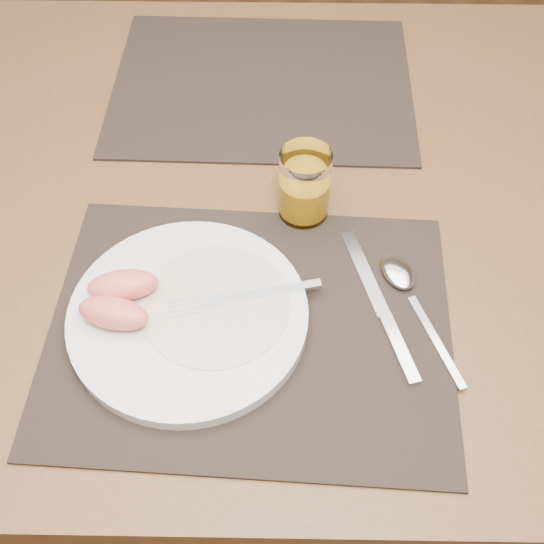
{
  "coord_description": "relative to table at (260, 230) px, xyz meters",
  "views": [
    {
      "loc": [
        0.03,
        -0.64,
        1.4
      ],
      "look_at": [
        0.02,
        -0.15,
        0.77
      ],
      "focal_mm": 45.0,
      "sensor_mm": 36.0,
      "label": 1
    }
  ],
  "objects": [
    {
      "name": "plate_dressing",
      "position": [
        -0.04,
        -0.2,
        0.1
      ],
      "size": [
        0.17,
        0.17,
        0.0
      ],
      "color": "white",
      "rests_on": "plate"
    },
    {
      "name": "grapefruit_wedges",
      "position": [
        -0.15,
        -0.21,
        0.12
      ],
      "size": [
        0.09,
        0.09,
        0.03
      ],
      "color": "#F07562",
      "rests_on": "plate"
    },
    {
      "name": "juice_glass",
      "position": [
        0.06,
        -0.04,
        0.13
      ],
      "size": [
        0.06,
        0.06,
        0.1
      ],
      "color": "white",
      "rests_on": "placemat_near"
    },
    {
      "name": "fork",
      "position": [
        -0.02,
        -0.19,
        0.11
      ],
      "size": [
        0.17,
        0.06,
        0.0
      ],
      "color": "silver",
      "rests_on": "plate"
    },
    {
      "name": "table",
      "position": [
        0.0,
        0.0,
        0.0
      ],
      "size": [
        1.4,
        0.9,
        0.75
      ],
      "color": "brown",
      "rests_on": "ground"
    },
    {
      "name": "ground",
      "position": [
        0.0,
        0.0,
        -0.67
      ],
      "size": [
        5.0,
        5.0,
        0.0
      ],
      "primitive_type": "plane",
      "color": "#54361D",
      "rests_on": "ground"
    },
    {
      "name": "spoon",
      "position": [
        0.17,
        -0.16,
        0.09
      ],
      "size": [
        0.09,
        0.19,
        0.01
      ],
      "color": "silver",
      "rests_on": "placemat_near"
    },
    {
      "name": "plate",
      "position": [
        -0.07,
        -0.21,
        0.1
      ],
      "size": [
        0.27,
        0.27,
        0.02
      ],
      "primitive_type": "cylinder",
      "color": "white",
      "rests_on": "placemat_near"
    },
    {
      "name": "knife",
      "position": [
        0.15,
        -0.2,
        0.09
      ],
      "size": [
        0.08,
        0.22,
        0.01
      ],
      "color": "silver",
      "rests_on": "placemat_near"
    },
    {
      "name": "placemat_far",
      "position": [
        -0.0,
        0.22,
        0.09
      ],
      "size": [
        0.46,
        0.36,
        0.0
      ],
      "primitive_type": "cube",
      "rotation": [
        0.0,
        0.0,
        -0.02
      ],
      "color": "black",
      "rests_on": "table"
    },
    {
      "name": "placemat_near",
      "position": [
        -0.0,
        -0.22,
        0.09
      ],
      "size": [
        0.47,
        0.37,
        0.0
      ],
      "primitive_type": "cube",
      "rotation": [
        0.0,
        0.0,
        -0.05
      ],
      "color": "black",
      "rests_on": "table"
    }
  ]
}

